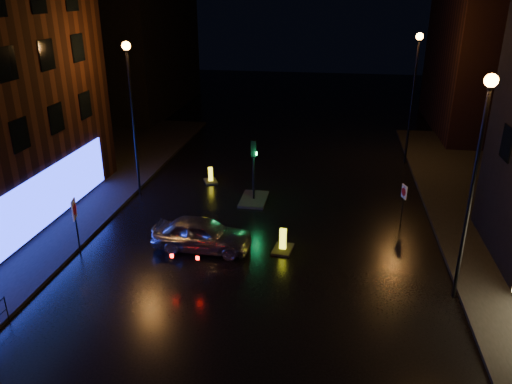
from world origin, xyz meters
TOP-DOWN VIEW (x-y plane):
  - building_far_left at (-16.00, 35.00)m, footprint 8.00×16.00m
  - building_far_right at (15.00, 32.00)m, footprint 8.00×14.00m
  - street_lamp_lfar at (-7.80, 14.00)m, footprint 0.44×0.44m
  - street_lamp_rnear at (7.80, 6.00)m, footprint 0.44×0.44m
  - street_lamp_rfar at (7.80, 22.00)m, footprint 0.44×0.44m
  - traffic_signal at (-1.20, 14.00)m, footprint 1.40×2.40m
  - silver_hatchback at (-2.57, 8.15)m, footprint 4.45×1.90m
  - bollard_near at (1.00, 8.60)m, footprint 0.95×1.30m
  - bollard_far at (-4.23, 16.38)m, footprint 1.09×1.27m
  - road_sign_left at (-7.79, 6.87)m, footprint 0.23×0.61m
  - road_sign_right at (6.50, 12.22)m, footprint 0.20×0.49m

SIDE VIEW (x-z plane):
  - bollard_far at x=-4.23m, z-range -0.26..0.67m
  - bollard_near at x=1.00m, z-range -0.30..0.76m
  - traffic_signal at x=-1.20m, z-range -1.22..2.23m
  - silver_hatchback at x=-2.57m, z-range 0.00..1.50m
  - road_sign_right at x=6.50m, z-range 0.51..2.58m
  - road_sign_left at x=-7.79m, z-range 0.64..3.22m
  - street_lamp_lfar at x=-7.80m, z-range 1.38..9.75m
  - street_lamp_rnear at x=7.80m, z-range 1.38..9.75m
  - street_lamp_rfar at x=7.80m, z-range 1.38..9.75m
  - building_far_right at x=15.00m, z-range 0.00..12.00m
  - building_far_left at x=-16.00m, z-range 0.00..14.00m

